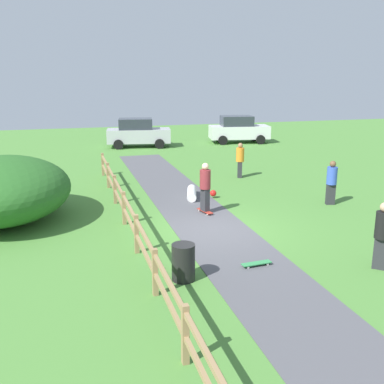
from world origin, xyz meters
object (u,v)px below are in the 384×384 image
trash_bin (183,262)px  bystander_black (382,233)px  bystander_blue (332,181)px  skater_fallen (194,193)px  bush_large (1,189)px  parked_car_white (239,129)px  skater_riding (205,185)px  parked_car_silver (138,133)px  bystander_orange (240,159)px  skateboard_loose (257,263)px

trash_bin → bystander_black: bystander_black is taller
bystander_blue → skater_fallen: bearing=154.4°
bush_large → trash_bin: bearing=-52.6°
parked_car_white → trash_bin: bearing=-114.8°
trash_bin → bush_large: bearing=127.4°
trash_bin → bystander_black: size_ratio=0.52×
skater_fallen → bystander_blue: size_ratio=0.90×
skater_riding → parked_car_silver: (0.20, 15.72, -0.06)m
bush_large → parked_car_white: bearing=45.7°
parked_car_white → parked_car_silver: size_ratio=1.00×
trash_bin → skater_riding: 5.43m
skater_riding → skater_fallen: size_ratio=1.19×
parked_car_silver → bush_large: bearing=-115.6°
bush_large → trash_bin: (4.67, -6.11, -0.62)m
bystander_orange → parked_car_white: bearing=68.8°
bystander_black → bystander_blue: 5.89m
trash_bin → bystander_blue: bearing=34.3°
trash_bin → skater_riding: bearing=67.1°
trash_bin → parked_car_silver: size_ratio=0.20×
parked_car_white → parked_car_silver: 7.25m
bystander_blue → trash_bin: bearing=-145.7°
skater_riding → parked_car_white: 17.39m
skater_fallen → parked_car_white: parked_car_white is taller
skater_riding → bystander_blue: skater_riding is taller
trash_bin → parked_car_white: 22.80m
skater_fallen → bystander_black: (2.66, -7.78, 0.76)m
skater_riding → skateboard_loose: bearing=-91.3°
trash_bin → bystander_orange: (5.44, 10.05, 0.46)m
bush_large → trash_bin: 7.72m
bush_large → skater_fallen: bearing=7.7°
bush_large → skateboard_loose: (6.67, -5.89, -0.99)m
skateboard_loose → bystander_blue: size_ratio=0.49×
parked_car_silver → trash_bin: bearing=-96.4°
skater_fallen → skateboard_loose: size_ratio=1.86×
bystander_blue → parked_car_white: (2.54, 15.90, 0.04)m
skater_riding → bystander_black: size_ratio=1.03×
bystander_black → parked_car_white: bearing=77.8°
bush_large → bystander_orange: size_ratio=3.29×
skater_riding → parked_car_silver: bearing=89.3°
skateboard_loose → bystander_orange: bystander_orange is taller
bush_large → trash_bin: size_ratio=6.06×
skateboard_loose → bystander_blue: bearing=42.3°
bystander_orange → bystander_black: bystander_black is taller
trash_bin → bystander_orange: bystander_orange is taller
skater_riding → bystander_black: skater_riding is taller
bystander_black → parked_car_white: size_ratio=0.40×
skater_riding → skater_fallen: (0.18, 2.08, -0.82)m
trash_bin → skateboard_loose: (2.00, 0.23, -0.36)m
bush_large → skater_riding: (6.78, -1.14, -0.05)m
skater_fallen → parked_car_white: (7.28, 13.63, 0.76)m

